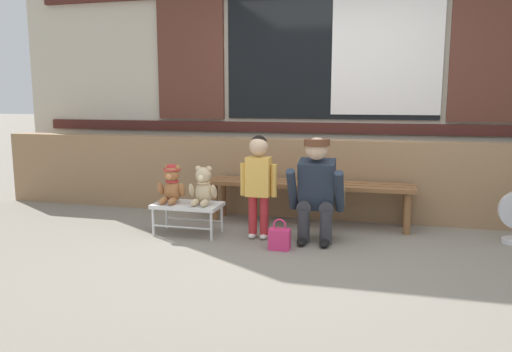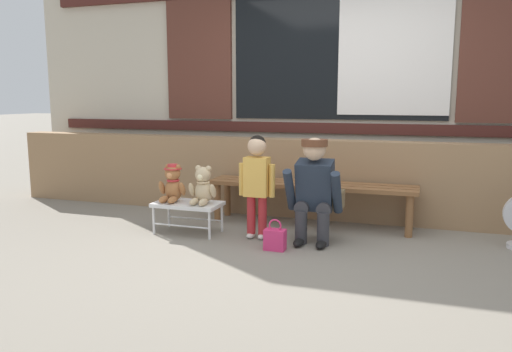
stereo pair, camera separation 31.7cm
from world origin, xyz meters
The scene contains 10 objects.
ground_plane centered at (0.00, 0.00, 0.00)m, with size 60.00×60.00×0.00m, color gray.
brick_low_wall centered at (0.00, 1.43, 0.42)m, with size 7.78×0.25×0.85m, color #997551.
shop_facade centered at (0.00, 1.94, 1.74)m, with size 7.94×0.26×3.46m.
wooden_bench_long centered at (-0.10, 1.06, 0.37)m, with size 2.10×0.40×0.44m.
small_display_bench centered at (-1.16, 0.40, 0.27)m, with size 0.64×0.36×0.30m.
teddy_bear_with_hat centered at (-1.32, 0.40, 0.47)m, with size 0.28×0.27×0.36m.
teddy_bear_plain centered at (-1.00, 0.40, 0.46)m, with size 0.28×0.26×0.36m.
child_standing centered at (-0.47, 0.44, 0.59)m, with size 0.35×0.18×0.96m.
adult_crouching centered at (0.06, 0.49, 0.48)m, with size 0.50×0.49×0.95m.
handbag_on_ground centered at (-0.21, 0.14, 0.10)m, with size 0.18×0.11×0.27m.
Camera 2 is at (0.94, -3.80, 1.29)m, focal length 34.71 mm.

